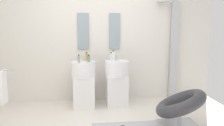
# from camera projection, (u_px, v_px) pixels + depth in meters

# --- Properties ---
(rear_partition) EXTENTS (4.80, 0.10, 2.60)m
(rear_partition) POSITION_uv_depth(u_px,v_px,m) (99.00, 38.00, 4.74)
(rear_partition) COLOR silver
(rear_partition) RESTS_ON ground_plane
(pedestal_sink_left) EXTENTS (0.46, 0.46, 0.98)m
(pedestal_sink_left) POSITION_uv_depth(u_px,v_px,m) (84.00, 83.00, 4.40)
(pedestal_sink_left) COLOR white
(pedestal_sink_left) RESTS_ON ground_plane
(pedestal_sink_right) EXTENTS (0.46, 0.46, 0.98)m
(pedestal_sink_right) POSITION_uv_depth(u_px,v_px,m) (117.00, 82.00, 4.47)
(pedestal_sink_right) COLOR white
(pedestal_sink_right) RESTS_ON ground_plane
(vanity_mirror_left) EXTENTS (0.22, 0.03, 0.72)m
(vanity_mirror_left) POSITION_uv_depth(u_px,v_px,m) (83.00, 31.00, 4.62)
(vanity_mirror_left) COLOR #8C9EA8
(vanity_mirror_right) EXTENTS (0.22, 0.03, 0.72)m
(vanity_mirror_right) POSITION_uv_depth(u_px,v_px,m) (115.00, 31.00, 4.69)
(vanity_mirror_right) COLOR #8C9EA8
(shower_column) EXTENTS (0.49, 0.24, 2.05)m
(shower_column) POSITION_uv_depth(u_px,v_px,m) (173.00, 48.00, 4.83)
(shower_column) COLOR #B7BABF
(shower_column) RESTS_ON ground_plane
(lounge_chair) EXTENTS (1.05, 1.05, 0.65)m
(lounge_chair) POSITION_uv_depth(u_px,v_px,m) (180.00, 106.00, 3.45)
(lounge_chair) COLOR #B7BABF
(lounge_chair) RESTS_ON ground_plane
(towel_rack) EXTENTS (0.37, 0.22, 0.95)m
(towel_rack) POSITION_uv_depth(u_px,v_px,m) (2.00, 88.00, 3.41)
(towel_rack) COLOR #B7BABF
(towel_rack) RESTS_ON ground_plane
(soap_bottle_amber) EXTENTS (0.04, 0.04, 0.17)m
(soap_bottle_amber) POSITION_uv_depth(u_px,v_px,m) (87.00, 57.00, 4.45)
(soap_bottle_amber) COLOR #C68C38
(soap_bottle_amber) RESTS_ON pedestal_sink_left
(soap_bottle_white) EXTENTS (0.06, 0.06, 0.19)m
(soap_bottle_white) POSITION_uv_depth(u_px,v_px,m) (113.00, 56.00, 4.49)
(soap_bottle_white) COLOR white
(soap_bottle_white) RESTS_ON pedestal_sink_right
(soap_bottle_grey) EXTENTS (0.05, 0.05, 0.15)m
(soap_bottle_grey) POSITION_uv_depth(u_px,v_px,m) (79.00, 59.00, 4.20)
(soap_bottle_grey) COLOR #99999E
(soap_bottle_grey) RESTS_ON pedestal_sink_left
(soap_bottle_clear) EXTENTS (0.05, 0.05, 0.17)m
(soap_bottle_clear) POSITION_uv_depth(u_px,v_px,m) (111.00, 57.00, 4.38)
(soap_bottle_clear) COLOR silver
(soap_bottle_clear) RESTS_ON pedestal_sink_right
(soap_bottle_green) EXTENTS (0.05, 0.05, 0.14)m
(soap_bottle_green) POSITION_uv_depth(u_px,v_px,m) (89.00, 59.00, 4.27)
(soap_bottle_green) COLOR #59996B
(soap_bottle_green) RESTS_ON pedestal_sink_left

